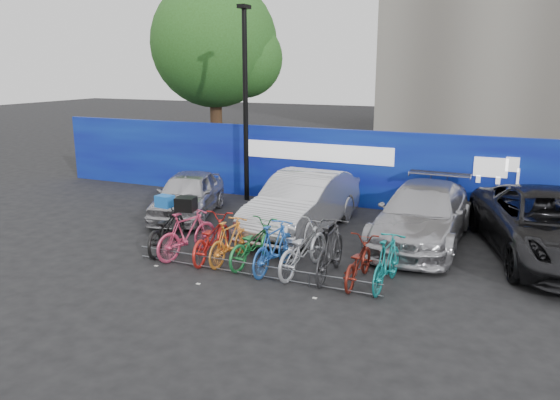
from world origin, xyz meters
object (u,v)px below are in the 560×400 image
Objects in this scene: lamppost at (245,99)px; bike_rack at (251,269)px; bike_9 at (387,262)px; bike_7 at (330,250)px; bike_8 at (358,262)px; bike_0 at (166,229)px; bike_6 at (303,248)px; car_1 at (303,203)px; bike_5 at (274,247)px; tree at (220,47)px; car_0 at (188,194)px; car_3 at (550,226)px; car_2 at (423,214)px; bike_1 at (187,234)px; bike_3 at (230,241)px; bike_4 at (253,243)px; bike_2 at (211,238)px.

lamppost is 1.09× the size of bike_rack.
bike_7 is at bearing 0.42° from bike_9.
bike_rack is at bearing 15.16° from bike_8.
bike_0 is 1.17× the size of bike_8.
bike_6 is at bearing 167.70° from bike_0.
bike_8 is (2.36, -2.92, -0.32)m from car_1.
bike_rack is 3.12× the size of bike_5.
tree is at bearing 134.67° from car_1.
car_3 is at bearing -16.03° from car_0.
bike_5 reaches higher than bike_rack.
car_2 is at bearing -102.76° from bike_8.
car_0 is 3.54m from bike_1.
bike_1 is at bearing -74.61° from car_0.
car_3 is (8.88, -2.27, -2.49)m from lamppost.
car_3 reaches higher than car_1.
bike_9 is at bearing -46.75° from tree.
lamppost is 6.53m from bike_3.
bike_4 is 1.19m from bike_6.
bike_9 is (5.34, -0.14, -0.00)m from bike_0.
bike_0 is at bearing 1.80° from bike_9.
bike_1 reaches higher than bike_5.
bike_2 is at bearing 155.26° from bike_rack.
bike_4 is (1.61, 0.17, -0.06)m from bike_1.
bike_6 reaches higher than bike_5.
bike_0 is 3.52m from bike_6.
bike_3 is at bearing -170.82° from car_3.
car_2 is at bearing -116.39° from bike_7.
bike_4 is (-0.07, -2.81, -0.29)m from car_1.
car_1 reaches higher than bike_6.
bike_9 is at bearing -176.73° from bike_3.
bike_rack is 2.22m from bike_8.
car_0 is at bearing -31.55° from bike_7.
bike_rack is 2.96× the size of bike_2.
bike_9 is at bearing -41.56° from car_0.
car_3 is at bearing -29.06° from tree.
bike_0 is 4.75m from bike_8.
car_0 is 3.82m from bike_2.
bike_rack is at bearing -125.97° from car_2.
car_1 is at bearing -105.43° from bike_1.
bike_6 is (1.12, -2.82, -0.23)m from car_1.
bike_6 is at bearing -158.67° from bike_5.
bike_9 is at bearing -42.56° from lamppost.
bike_5 is at bearing 23.55° from bike_6.
bike_8 is at bearing -43.60° from car_0.
car_2 is 3.30m from bike_8.
bike_rack is at bearing 19.36° from bike_7.
lamppost is at bearing -52.49° from tree.
bike_6 is at bearing -66.09° from car_1.
bike_9 is at bearing -149.94° from car_3.
lamppost is at bearing 118.07° from bike_rack.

